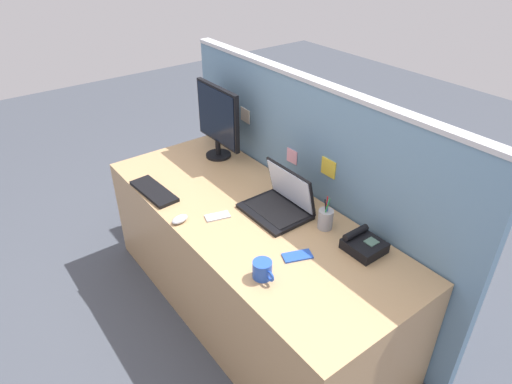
{
  "coord_description": "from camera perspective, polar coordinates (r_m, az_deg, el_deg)",
  "views": [
    {
      "loc": [
        1.68,
        -1.21,
        2.16
      ],
      "look_at": [
        0.0,
        0.05,
        0.84
      ],
      "focal_mm": 31.54,
      "sensor_mm": 36.0,
      "label": 1
    }
  ],
  "objects": [
    {
      "name": "cell_phone_silver_slab",
      "position": [
        2.49,
        -4.9,
        -3.09
      ],
      "size": [
        0.1,
        0.15,
        0.01
      ],
      "primitive_type": "cube",
      "rotation": [
        0.0,
        0.0,
        -0.27
      ],
      "color": "#B7BAC1",
      "rests_on": "desk"
    },
    {
      "name": "ground_plane",
      "position": [
        2.99,
        -0.79,
        -14.13
      ],
      "size": [
        10.0,
        10.0,
        0.0
      ],
      "primitive_type": "plane",
      "color": "#424751"
    },
    {
      "name": "desk_phone",
      "position": [
        2.31,
        13.47,
        -6.49
      ],
      "size": [
        0.18,
        0.17,
        0.09
      ],
      "color": "black",
      "rests_on": "desk"
    },
    {
      "name": "coffee_mug",
      "position": [
        2.09,
        0.84,
        -9.83
      ],
      "size": [
        0.13,
        0.09,
        0.09
      ],
      "color": "blue",
      "rests_on": "desk"
    },
    {
      "name": "pen_cup",
      "position": [
        2.4,
        8.81,
        -3.38
      ],
      "size": [
        0.08,
        0.08,
        0.19
      ],
      "color": "#99999E",
      "rests_on": "desk"
    },
    {
      "name": "laptop",
      "position": [
        2.51,
        3.17,
        -1.2
      ],
      "size": [
        0.36,
        0.29,
        0.25
      ],
      "color": "black",
      "rests_on": "desk"
    },
    {
      "name": "desk",
      "position": [
        2.74,
        -0.84,
        -8.9
      ],
      "size": [
        2.04,
        0.82,
        0.72
      ],
      "primitive_type": "cube",
      "color": "tan",
      "rests_on": "ground_plane"
    },
    {
      "name": "cell_phone_blue_case",
      "position": [
        2.23,
        5.27,
        -8.07
      ],
      "size": [
        0.12,
        0.16,
        0.01
      ],
      "primitive_type": "cube",
      "rotation": [
        0.0,
        0.0,
        -0.37
      ],
      "color": "blue",
      "rests_on": "desk"
    },
    {
      "name": "keyboard_main",
      "position": [
        2.76,
        -12.83,
        0.1
      ],
      "size": [
        0.37,
        0.15,
        0.02
      ],
      "primitive_type": "cube",
      "rotation": [
        0.0,
        0.0,
        0.06
      ],
      "color": "black",
      "rests_on": "desk"
    },
    {
      "name": "cubicle_divider",
      "position": [
        2.77,
        6.58,
        0.17
      ],
      "size": [
        2.27,
        0.08,
        1.4
      ],
      "color": "#6084A3",
      "rests_on": "ground_plane"
    },
    {
      "name": "computer_mouse_right_hand",
      "position": [
        2.48,
        -9.64,
        -3.41
      ],
      "size": [
        0.08,
        0.11,
        0.03
      ],
      "primitive_type": "ellipsoid",
      "rotation": [
        0.0,
        0.0,
        0.22
      ],
      "color": "#B2B5BC",
      "rests_on": "desk"
    },
    {
      "name": "desktop_monitor",
      "position": [
        3.01,
        -4.88,
        9.28
      ],
      "size": [
        0.45,
        0.17,
        0.49
      ],
      "color": "black",
      "rests_on": "desk"
    }
  ]
}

